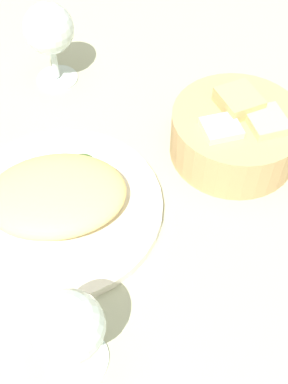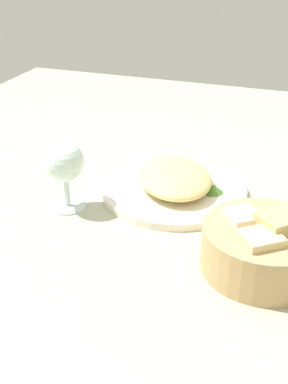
{
  "view_description": "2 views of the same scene",
  "coord_description": "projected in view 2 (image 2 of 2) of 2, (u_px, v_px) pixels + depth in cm",
  "views": [
    {
      "loc": [
        26.76,
        -27.66,
        50.39
      ],
      "look_at": [
        13.6,
        4.59,
        5.57
      ],
      "focal_mm": 44.58,
      "sensor_mm": 36.0,
      "label": 1
    },
    {
      "loc": [
        82.9,
        24.19,
        44.63
      ],
      "look_at": [
        14.44,
        -0.15,
        5.76
      ],
      "focal_mm": 47.22,
      "sensor_mm": 36.0,
      "label": 2
    }
  ],
  "objects": [
    {
      "name": "wine_glass_near",
      "position": [
        65.0,
        165.0,
        0.86
      ],
      "size": [
        6.94,
        6.94,
        12.25
      ],
      "color": "silver",
      "rests_on": "ground_plane"
    },
    {
      "name": "lettuce_garnish",
      "position": [
        213.0,
        188.0,
        0.91
      ],
      "size": [
        3.78,
        3.78,
        1.53
      ],
      "primitive_type": "cone",
      "color": "#4C7F2D",
      "rests_on": "plate"
    },
    {
      "name": "omelette",
      "position": [
        174.0,
        177.0,
        0.93
      ],
      "size": [
        21.96,
        20.24,
        3.93
      ],
      "primitive_type": "ellipsoid",
      "rotation": [
        0.0,
        0.0,
        0.5
      ],
      "color": "#E8CA78",
      "rests_on": "plate"
    },
    {
      "name": "ground_plane",
      "position": [
        170.0,
        190.0,
        0.98
      ],
      "size": [
        140.0,
        140.0,
        2.0
      ],
      "primitive_type": "cube",
      "color": "#ADAF92"
    },
    {
      "name": "bread_basket",
      "position": [
        263.0,
        247.0,
        0.72
      ],
      "size": [
        17.81,
        17.81,
        8.95
      ],
      "color": "tan",
      "rests_on": "ground_plane"
    },
    {
      "name": "plate",
      "position": [
        174.0,
        190.0,
        0.94
      ],
      "size": [
        26.83,
        26.83,
        1.4
      ],
      "primitive_type": "cylinder",
      "color": "white",
      "rests_on": "ground_plane"
    }
  ]
}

